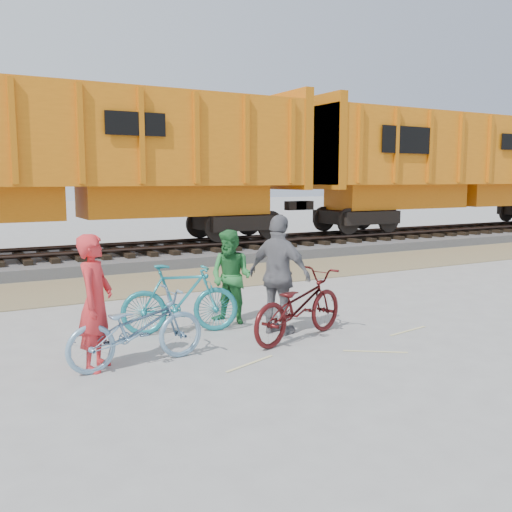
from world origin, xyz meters
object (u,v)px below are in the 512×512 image
(bicycle_blue, at_px, (137,328))
(person_solo, at_px, (95,302))
(bicycle_teal, at_px, (180,299))
(person_man, at_px, (231,277))
(person_woman, at_px, (279,275))
(hopper_car_center, at_px, (69,158))
(hopper_car_right, at_px, (457,164))
(bicycle_maroon, at_px, (299,305))

(bicycle_blue, bearing_deg, person_solo, 73.23)
(bicycle_teal, height_order, person_man, person_man)
(bicycle_teal, distance_m, person_solo, 1.93)
(person_woman, bearing_deg, hopper_car_center, -15.75)
(bicycle_blue, distance_m, person_woman, 2.49)
(bicycle_teal, bearing_deg, person_man, -63.33)
(person_man, xyz_separation_m, person_woman, (0.35, -0.98, 0.15))
(hopper_car_right, distance_m, bicycle_blue, 18.61)
(bicycle_maroon, distance_m, person_woman, 0.59)
(person_solo, bearing_deg, hopper_car_right, -27.78)
(person_solo, bearing_deg, person_woman, -50.61)
(bicycle_maroon, distance_m, person_solo, 3.04)
(hopper_car_right, xyz_separation_m, bicycle_teal, (-14.96, -7.94, -2.45))
(hopper_car_right, height_order, person_solo, hopper_car_right)
(bicycle_blue, relative_size, bicycle_maroon, 0.94)
(person_woman, bearing_deg, hopper_car_right, -82.14)
(bicycle_teal, xyz_separation_m, person_woman, (1.35, -0.78, 0.39))
(bicycle_teal, height_order, person_solo, person_solo)
(hopper_car_right, xyz_separation_m, person_solo, (-16.53, -9.02, -2.13))
(bicycle_maroon, height_order, person_woman, person_woman)
(hopper_car_center, distance_m, person_man, 8.11)
(hopper_car_center, xyz_separation_m, hopper_car_right, (15.00, 0.00, 0.00))
(hopper_car_right, distance_m, person_woman, 16.30)
(person_solo, xyz_separation_m, person_woman, (2.92, 0.29, 0.07))
(bicycle_teal, bearing_deg, bicycle_blue, 153.15)
(bicycle_maroon, bearing_deg, person_woman, -4.18)
(bicycle_maroon, height_order, person_solo, person_solo)
(bicycle_blue, relative_size, person_solo, 1.08)
(person_man, bearing_deg, person_woman, -14.00)
(bicycle_teal, bearing_deg, hopper_car_right, -46.69)
(hopper_car_center, distance_m, person_woman, 9.07)
(hopper_car_center, bearing_deg, hopper_car_right, 0.00)
(hopper_car_center, relative_size, person_solo, 8.03)
(bicycle_maroon, bearing_deg, hopper_car_right, -74.19)
(bicycle_maroon, bearing_deg, person_solo, 69.79)
(hopper_car_center, xyz_separation_m, bicycle_teal, (0.04, -7.94, -2.45))
(hopper_car_center, distance_m, bicycle_maroon, 9.57)
(hopper_car_right, relative_size, person_solo, 8.03)
(person_solo, relative_size, person_woman, 0.93)
(bicycle_blue, xyz_separation_m, bicycle_teal, (1.07, 1.18, 0.06))
(bicycle_maroon, xyz_separation_m, person_man, (-0.45, 1.38, 0.27))
(hopper_car_center, height_order, bicycle_blue, hopper_car_center)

